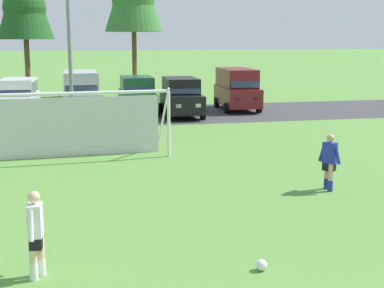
# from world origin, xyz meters

# --- Properties ---
(ground_plane) EXTENTS (400.00, 400.00, 0.00)m
(ground_plane) POSITION_xyz_m (0.00, 15.00, 0.00)
(ground_plane) COLOR #598C3D
(parking_lot_strip) EXTENTS (52.00, 8.40, 0.01)m
(parking_lot_strip) POSITION_xyz_m (0.00, 27.53, 0.00)
(parking_lot_strip) COLOR #3D3D3F
(parking_lot_strip) RESTS_ON ground
(soccer_ball) EXTENTS (0.22, 0.22, 0.22)m
(soccer_ball) POSITION_xyz_m (1.59, 5.28, 0.11)
(soccer_ball) COLOR white
(soccer_ball) RESTS_ON ground
(soccer_goal) EXTENTS (7.52, 2.37, 2.57)m
(soccer_goal) POSITION_xyz_m (-1.98, 16.41, 1.29)
(soccer_goal) COLOR white
(soccer_goal) RESTS_ON ground
(player_defender_far) EXTENTS (0.28, 0.73, 1.64)m
(player_defender_far) POSITION_xyz_m (-2.51, 5.87, 0.82)
(player_defender_far) COLOR beige
(player_defender_far) RESTS_ON ground
(player_winger_left) EXTENTS (0.47, 0.67, 1.64)m
(player_winger_left) POSITION_xyz_m (5.39, 10.24, 0.82)
(player_winger_left) COLOR tan
(player_winger_left) RESTS_ON ground
(parked_car_slot_far_left) EXTENTS (2.29, 4.68, 2.16)m
(parked_car_slot_far_left) POSITION_xyz_m (-4.52, 27.59, 1.11)
(parked_car_slot_far_left) COLOR silver
(parked_car_slot_far_left) RESTS_ON ground
(parked_car_slot_left) EXTENTS (2.24, 4.82, 2.52)m
(parked_car_slot_left) POSITION_xyz_m (-1.15, 27.68, 1.34)
(parked_car_slot_left) COLOR #B2B2BC
(parked_car_slot_left) RESTS_ON ground
(parked_car_slot_center_left) EXTENTS (2.24, 4.65, 2.16)m
(parked_car_slot_center_left) POSITION_xyz_m (2.04, 28.01, 1.11)
(parked_car_slot_center_left) COLOR #194C2D
(parked_car_slot_center_left) RESTS_ON ground
(parked_car_slot_center) EXTENTS (2.27, 4.67, 2.16)m
(parked_car_slot_center) POSITION_xyz_m (4.33, 26.41, 1.11)
(parked_car_slot_center) COLOR black
(parked_car_slot_center) RESTS_ON ground
(parked_car_slot_center_right) EXTENTS (2.42, 4.91, 2.52)m
(parked_car_slot_center_right) POSITION_xyz_m (8.25, 28.52, 1.34)
(parked_car_slot_center_right) COLOR maroon
(parked_car_slot_center_right) RESTS_ON ground
(street_lamp) EXTENTS (2.00, 0.32, 8.32)m
(street_lamp) POSITION_xyz_m (-1.55, 22.84, 4.30)
(street_lamp) COLOR slate
(street_lamp) RESTS_ON ground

